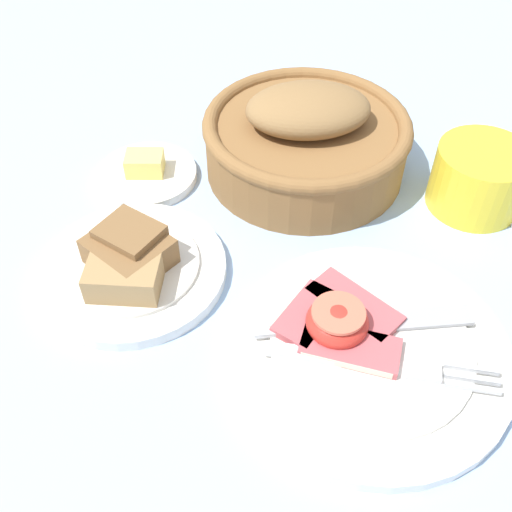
% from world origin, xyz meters
% --- Properties ---
extents(ground_plane, '(3.00, 3.00, 0.00)m').
position_xyz_m(ground_plane, '(0.00, 0.00, 0.00)').
color(ground_plane, '#93B2DB').
extents(breakfast_plate, '(0.23, 0.23, 0.04)m').
position_xyz_m(breakfast_plate, '(0.05, 0.01, 0.01)').
color(breakfast_plate, silver).
rests_on(breakfast_plate, ground_plane).
extents(bread_plate, '(0.18, 0.18, 0.05)m').
position_xyz_m(bread_plate, '(-0.16, 0.06, 0.02)').
color(bread_plate, silver).
rests_on(bread_plate, ground_plane).
extents(sugar_cup, '(0.09, 0.09, 0.07)m').
position_xyz_m(sugar_cup, '(0.15, 0.22, 0.04)').
color(sugar_cup, yellow).
rests_on(sugar_cup, ground_plane).
extents(bread_basket, '(0.22, 0.22, 0.10)m').
position_xyz_m(bread_basket, '(-0.03, 0.25, 0.04)').
color(bread_basket, brown).
rests_on(bread_basket, ground_plane).
extents(butter_dish, '(0.11, 0.11, 0.03)m').
position_xyz_m(butter_dish, '(-0.20, 0.20, 0.01)').
color(butter_dish, silver).
rests_on(butter_dish, ground_plane).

